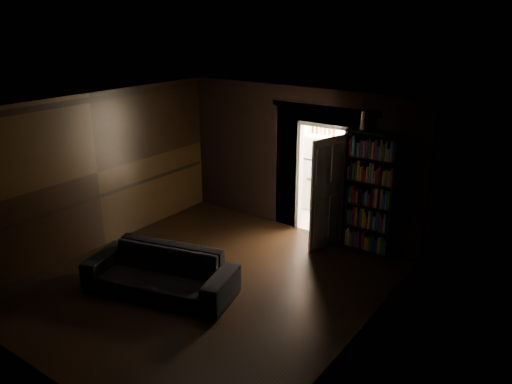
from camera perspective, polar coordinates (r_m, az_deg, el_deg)
ground at (r=8.11m, az=-5.57°, el=-10.35°), size 5.50×5.50×0.00m
room_walls at (r=8.22m, az=-1.14°, el=2.95°), size 5.02×5.61×2.84m
kitchen_alcove at (r=10.43m, az=10.37°, el=3.54°), size 2.20×1.80×2.60m
sofa at (r=7.78m, az=-10.93°, el=-8.26°), size 2.49×1.54×0.89m
bookshelf at (r=8.89m, az=12.91°, el=-0.19°), size 0.96×0.62×2.20m
refrigerator at (r=10.92m, az=7.77°, el=2.31°), size 0.93×0.89×1.65m
door at (r=8.99m, az=8.15°, el=-0.17°), size 0.25×0.84×2.05m
figurine at (r=8.69m, az=12.11°, el=8.02°), size 0.13×0.13×0.31m
bottles at (r=10.66m, az=7.68°, el=7.13°), size 0.56×0.25×0.23m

